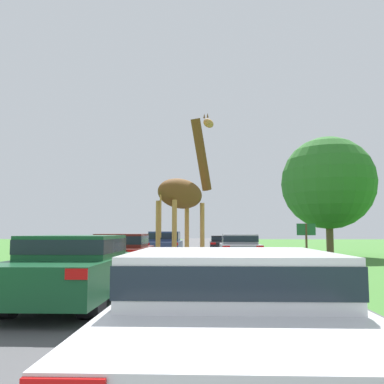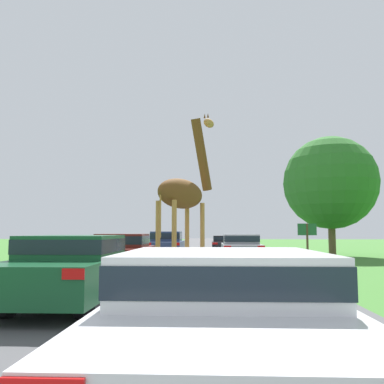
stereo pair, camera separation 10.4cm
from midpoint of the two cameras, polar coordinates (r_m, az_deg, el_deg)
name	(u,v)px [view 2 (the right image)]	position (r m, az deg, el deg)	size (l,w,h in m)	color
road	(199,253)	(29.10, 1.16, -8.50)	(7.54, 120.00, 0.00)	#4C4C4F
giraffe_near_road	(185,192)	(12.48, -0.80, 0.02)	(1.94, 2.82, 5.51)	#B77F3D
car_lead_maroon	(223,317)	(3.95, 5.11, -17.04)	(1.99, 4.27, 1.32)	silver
car_queue_right	(167,243)	(25.04, -3.48, -7.18)	(1.95, 4.52, 1.49)	navy
car_queue_left	(241,247)	(20.43, 7.03, -7.71)	(1.84, 4.04, 1.36)	gray
car_far_ahead	(123,252)	(15.33, -9.50, -8.29)	(1.88, 4.03, 1.41)	#561914
car_verge_right	(73,267)	(8.95, -16.02, -10.10)	(1.92, 4.64, 1.42)	#144C28
car_rear_follower	(226,243)	(28.86, 4.89, -7.21)	(1.95, 4.32, 1.20)	black
tree_centre_back	(330,183)	(26.64, 18.94, 1.22)	(5.75, 5.75, 7.39)	brown
sign_post	(307,238)	(15.91, 16.06, -6.24)	(0.70, 0.08, 1.80)	#4C3823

